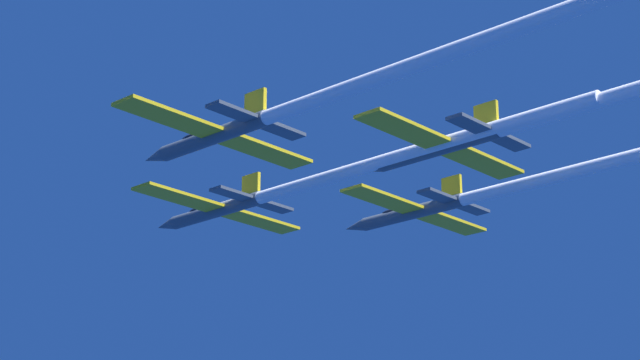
# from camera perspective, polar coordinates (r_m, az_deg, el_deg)

# --- Properties ---
(jet_lead) EXTENTS (19.64, 50.27, 3.25)m
(jet_lead) POSITION_cam_1_polar(r_m,az_deg,el_deg) (104.05, -0.51, -0.14)
(jet_lead) COLOR #4C5660
(jet_left_wing) EXTENTS (19.64, 48.45, 3.25)m
(jet_left_wing) POSITION_cam_1_polar(r_m,az_deg,el_deg) (86.86, -0.06, 4.02)
(jet_left_wing) COLOR #4C5660
(jet_right_wing) EXTENTS (19.64, 44.54, 3.25)m
(jet_right_wing) POSITION_cam_1_polar(r_m,az_deg,el_deg) (107.86, 8.72, -0.51)
(jet_right_wing) COLOR #4C5660
(jet_slot) EXTENTS (19.64, 50.37, 3.25)m
(jet_slot) POSITION_cam_1_polar(r_m,az_deg,el_deg) (89.37, 12.23, 3.45)
(jet_slot) COLOR #4C5660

